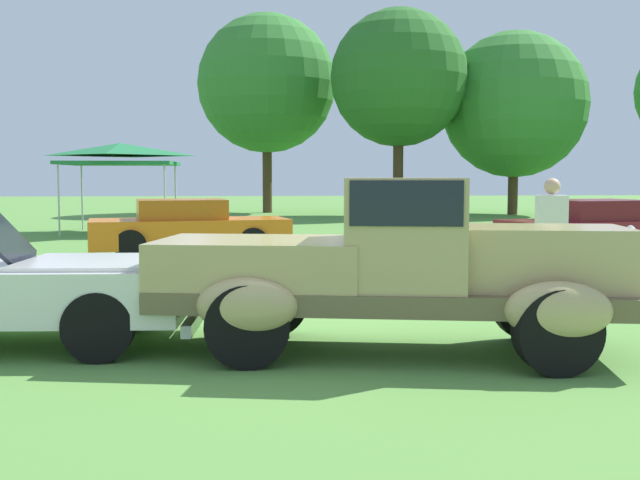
% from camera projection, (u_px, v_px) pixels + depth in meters
% --- Properties ---
extents(ground_plane, '(120.00, 120.00, 0.00)m').
position_uv_depth(ground_plane, '(338.00, 345.00, 7.94)').
color(ground_plane, '#568C3D').
extents(feature_pickup_truck, '(4.77, 2.42, 1.70)m').
position_uv_depth(feature_pickup_truck, '(396.00, 264.00, 7.53)').
color(feature_pickup_truck, brown).
rests_on(feature_pickup_truck, ground_plane).
extents(neighbor_convertible, '(4.22, 1.90, 1.40)m').
position_uv_depth(neighbor_convertible, '(2.00, 289.00, 7.90)').
color(neighbor_convertible, silver).
rests_on(neighbor_convertible, ground_plane).
extents(show_car_orange, '(4.41, 2.41, 1.22)m').
position_uv_depth(show_car_orange, '(188.00, 228.00, 16.76)').
color(show_car_orange, orange).
rests_on(show_car_orange, ground_plane).
extents(show_car_burgundy, '(4.54, 2.67, 1.22)m').
position_uv_depth(show_car_burgundy, '(601.00, 229.00, 16.46)').
color(show_car_burgundy, maroon).
rests_on(show_car_burgundy, ground_plane).
extents(spectator_near_truck, '(0.43, 0.30, 1.69)m').
position_uv_depth(spectator_near_truck, '(551.00, 236.00, 10.57)').
color(spectator_near_truck, '#283351').
rests_on(spectator_near_truck, ground_plane).
extents(spectator_between_cars, '(0.41, 0.26, 1.69)m').
position_uv_depth(spectator_between_cars, '(431.00, 233.00, 11.10)').
color(spectator_between_cars, '#7F7056').
rests_on(spectator_between_cars, ground_plane).
extents(canopy_tent_left_field, '(3.29, 3.29, 2.71)m').
position_uv_depth(canopy_tent_left_field, '(120.00, 153.00, 23.47)').
color(canopy_tent_left_field, '#B7B7BC').
rests_on(canopy_tent_left_field, ground_plane).
extents(treeline_far_left, '(6.44, 6.44, 9.24)m').
position_uv_depth(treeline_far_left, '(267.00, 84.00, 36.33)').
color(treeline_far_left, '#47331E').
rests_on(treeline_far_left, ground_plane).
extents(treeline_mid_left, '(5.87, 5.87, 8.85)m').
position_uv_depth(treeline_mid_left, '(399.00, 78.00, 33.33)').
color(treeline_mid_left, '#47331E').
rests_on(treeline_mid_left, ground_plane).
extents(treeline_center, '(6.45, 6.45, 8.10)m').
position_uv_depth(treeline_center, '(515.00, 105.00, 34.55)').
color(treeline_center, '#47331E').
rests_on(treeline_center, ground_plane).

